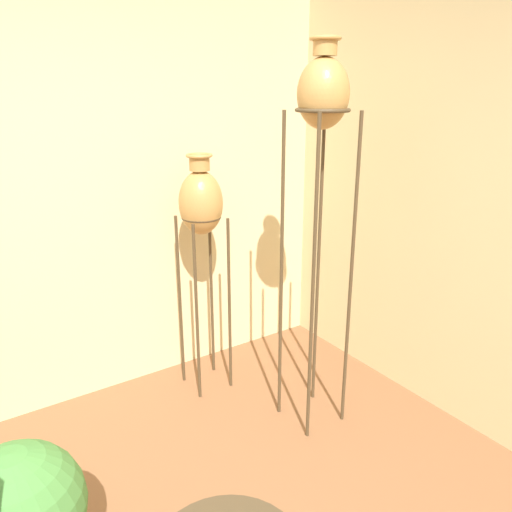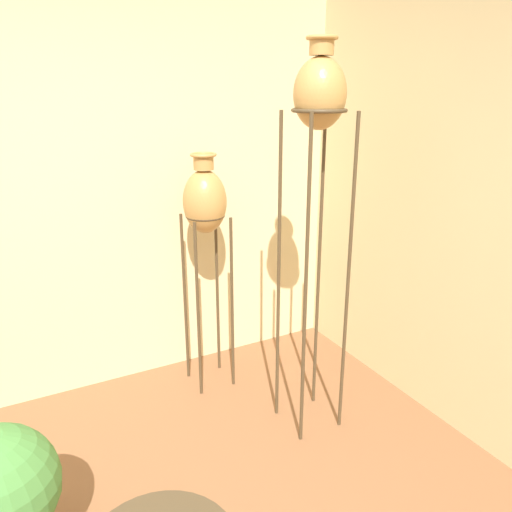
% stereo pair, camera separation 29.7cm
% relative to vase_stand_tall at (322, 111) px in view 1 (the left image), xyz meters
% --- Properties ---
extents(wall_back, '(8.14, 0.06, 2.70)m').
position_rel_vase_stand_tall_xyz_m(wall_back, '(-1.34, 1.04, -0.47)').
color(wall_back, beige).
rests_on(wall_back, ground_plane).
extents(vase_stand_tall, '(0.30, 0.30, 2.18)m').
position_rel_vase_stand_tall_xyz_m(vase_stand_tall, '(0.00, 0.00, 0.00)').
color(vase_stand_tall, '#473823').
rests_on(vase_stand_tall, ground_plane).
extents(vase_stand_medium, '(0.27, 0.27, 1.57)m').
position_rel_vase_stand_tall_xyz_m(vase_stand_medium, '(-0.36, 0.68, -0.58)').
color(vase_stand_medium, '#473823').
rests_on(vase_stand_medium, ground_plane).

